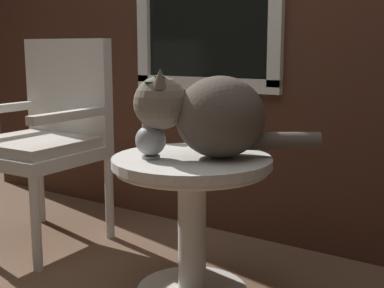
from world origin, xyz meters
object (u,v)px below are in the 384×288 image
Objects in this scene: wicker_chair at (47,131)px; wicker_side_table at (192,199)px; cat at (210,115)px; pewter_vase_with_ivy at (151,135)px.

wicker_side_table is at bearing -7.12° from wicker_chair.
cat is 1.95× the size of pewter_vase_with_ivy.
wicker_side_table is 0.33m from cat.
wicker_chair is 0.89m from pewter_vase_with_ivy.
wicker_chair is 3.29× the size of pewter_vase_with_ivy.
cat is 0.23m from pewter_vase_with_ivy.
pewter_vase_with_ivy is at bearing -15.13° from wicker_chair.
pewter_vase_with_ivy reaches higher than wicker_side_table.
cat is (0.06, 0.03, 0.33)m from wicker_side_table.
pewter_vase_with_ivy is (0.85, -0.23, 0.09)m from wicker_chair.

